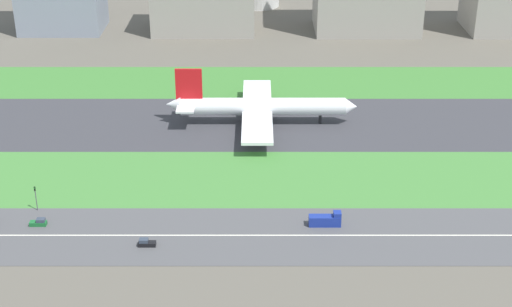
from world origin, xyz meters
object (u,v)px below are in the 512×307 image
traffic_light (36,197)px  car_0 (39,222)px  car_1 (146,243)px  airliner (258,107)px  truck_0 (326,220)px

traffic_light → car_0: bearing=-72.7°
car_0 → car_1: 31.18m
car_0 → traffic_light: (-2.49, 7.99, 3.37)m
car_0 → traffic_light: bearing=107.3°
airliner → traffic_light: (-60.33, -60.01, -1.94)m
car_1 → truck_0: size_ratio=0.52×
truck_0 → traffic_light: 78.41m
truck_0 → airliner: bearing=104.5°
airliner → car_1: (-28.31, -78.00, -5.31)m
airliner → car_0: 89.43m
airliner → car_1: size_ratio=14.77×
traffic_light → car_1: bearing=-29.3°
car_1 → truck_0: (45.93, 10.00, 0.75)m
airliner → traffic_light: airliner is taller
airliner → truck_0: (17.63, -68.00, -4.56)m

